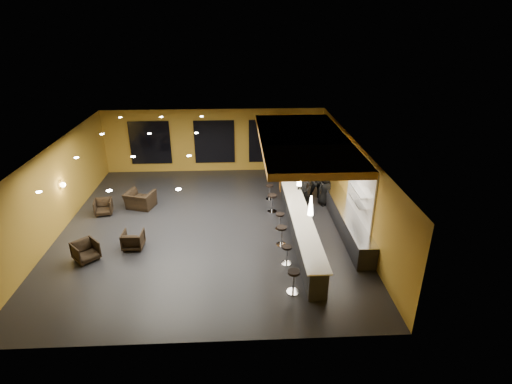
{
  "coord_description": "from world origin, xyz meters",
  "views": [
    {
      "loc": [
        1.25,
        -14.79,
        8.19
      ],
      "look_at": [
        2.0,
        0.5,
        1.3
      ],
      "focal_mm": 28.0,
      "sensor_mm": 36.0,
      "label": 1
    }
  ],
  "objects_px": {
    "bar_counter": "(299,225)",
    "armchair_a": "(86,251)",
    "bar_stool_0": "(293,279)",
    "staff_a": "(303,192)",
    "bar_stool_3": "(280,219)",
    "pendant_2": "(291,156)",
    "column": "(287,157)",
    "armchair_d": "(140,200)",
    "staff_b": "(318,181)",
    "staff_c": "(325,189)",
    "armchair_c": "(103,207)",
    "bar_stool_2": "(281,233)",
    "pendant_0": "(311,205)",
    "bar_stool_4": "(272,201)",
    "prep_counter": "(346,219)",
    "bar_stool_1": "(287,253)",
    "bar_stool_5": "(270,190)",
    "armchair_b": "(133,240)",
    "pendant_1": "(300,177)"
  },
  "relations": [
    {
      "from": "bar_stool_4",
      "to": "armchair_c",
      "type": "bearing_deg",
      "value": 178.8
    },
    {
      "from": "armchair_b",
      "to": "armchair_d",
      "type": "xyz_separation_m",
      "value": [
        -0.48,
        3.47,
        0.04
      ]
    },
    {
      "from": "armchair_d",
      "to": "bar_stool_4",
      "type": "bearing_deg",
      "value": -170.01
    },
    {
      "from": "bar_stool_4",
      "to": "prep_counter",
      "type": "bearing_deg",
      "value": -30.26
    },
    {
      "from": "staff_b",
      "to": "armchair_a",
      "type": "distance_m",
      "value": 10.43
    },
    {
      "from": "staff_a",
      "to": "staff_b",
      "type": "bearing_deg",
      "value": 51.49
    },
    {
      "from": "bar_stool_0",
      "to": "bar_stool_2",
      "type": "bearing_deg",
      "value": 91.52
    },
    {
      "from": "armchair_d",
      "to": "bar_stool_5",
      "type": "distance_m",
      "value": 6.01
    },
    {
      "from": "pendant_2",
      "to": "bar_stool_0",
      "type": "height_order",
      "value": "pendant_2"
    },
    {
      "from": "staff_a",
      "to": "bar_stool_0",
      "type": "bearing_deg",
      "value": -102.66
    },
    {
      "from": "staff_b",
      "to": "bar_stool_4",
      "type": "height_order",
      "value": "staff_b"
    },
    {
      "from": "pendant_1",
      "to": "bar_stool_3",
      "type": "xyz_separation_m",
      "value": [
        -0.71,
        0.1,
        -1.89
      ]
    },
    {
      "from": "pendant_2",
      "to": "armchair_a",
      "type": "height_order",
      "value": "pendant_2"
    },
    {
      "from": "staff_a",
      "to": "bar_stool_4",
      "type": "bearing_deg",
      "value": -178.3
    },
    {
      "from": "bar_counter",
      "to": "armchair_a",
      "type": "bearing_deg",
      "value": -170.72
    },
    {
      "from": "bar_stool_1",
      "to": "bar_stool_5",
      "type": "xyz_separation_m",
      "value": [
        -0.17,
        5.41,
        0.02
      ]
    },
    {
      "from": "bar_counter",
      "to": "armchair_b",
      "type": "xyz_separation_m",
      "value": [
        -6.41,
        -0.56,
        -0.15
      ]
    },
    {
      "from": "column",
      "to": "armchair_a",
      "type": "bearing_deg",
      "value": -143.37
    },
    {
      "from": "pendant_2",
      "to": "staff_b",
      "type": "relative_size",
      "value": 0.37
    },
    {
      "from": "staff_b",
      "to": "bar_stool_3",
      "type": "xyz_separation_m",
      "value": [
        -2.09,
        -2.79,
        -0.48
      ]
    },
    {
      "from": "column",
      "to": "bar_stool_4",
      "type": "distance_m",
      "value": 2.84
    },
    {
      "from": "column",
      "to": "pendant_1",
      "type": "distance_m",
      "value": 4.14
    },
    {
      "from": "armchair_b",
      "to": "bar_stool_1",
      "type": "distance_m",
      "value": 5.84
    },
    {
      "from": "armchair_d",
      "to": "armchair_a",
      "type": "bearing_deg",
      "value": 92.98
    },
    {
      "from": "staff_c",
      "to": "bar_stool_5",
      "type": "distance_m",
      "value": 2.61
    },
    {
      "from": "pendant_2",
      "to": "staff_a",
      "type": "xyz_separation_m",
      "value": [
        0.5,
        -0.75,
        -1.45
      ]
    },
    {
      "from": "armchair_b",
      "to": "bar_stool_0",
      "type": "xyz_separation_m",
      "value": [
        5.7,
        -2.95,
        0.17
      ]
    },
    {
      "from": "pendant_0",
      "to": "bar_stool_3",
      "type": "relative_size",
      "value": 0.98
    },
    {
      "from": "staff_b",
      "to": "bar_stool_2",
      "type": "bearing_deg",
      "value": -112.21
    },
    {
      "from": "bar_counter",
      "to": "bar_stool_1",
      "type": "height_order",
      "value": "bar_counter"
    },
    {
      "from": "armchair_c",
      "to": "bar_stool_4",
      "type": "height_order",
      "value": "bar_stool_4"
    },
    {
      "from": "staff_b",
      "to": "armchair_a",
      "type": "height_order",
      "value": "staff_b"
    },
    {
      "from": "bar_counter",
      "to": "bar_stool_2",
      "type": "relative_size",
      "value": 10.03
    },
    {
      "from": "staff_a",
      "to": "bar_stool_1",
      "type": "bearing_deg",
      "value": -107.28
    },
    {
      "from": "column",
      "to": "staff_b",
      "type": "height_order",
      "value": "column"
    },
    {
      "from": "staff_b",
      "to": "bar_stool_0",
      "type": "height_order",
      "value": "staff_b"
    },
    {
      "from": "armchair_c",
      "to": "armchair_d",
      "type": "height_order",
      "value": "armchair_d"
    },
    {
      "from": "column",
      "to": "armchair_d",
      "type": "bearing_deg",
      "value": -166.26
    },
    {
      "from": "pendant_0",
      "to": "bar_counter",
      "type": "bearing_deg",
      "value": 90.0
    },
    {
      "from": "pendant_1",
      "to": "armchair_a",
      "type": "xyz_separation_m",
      "value": [
        -7.93,
        -1.8,
        -1.98
      ]
    },
    {
      "from": "bar_counter",
      "to": "staff_c",
      "type": "height_order",
      "value": "staff_c"
    },
    {
      "from": "column",
      "to": "armchair_b",
      "type": "bearing_deg",
      "value": -141.18
    },
    {
      "from": "staff_a",
      "to": "armchair_d",
      "type": "height_order",
      "value": "staff_a"
    },
    {
      "from": "staff_a",
      "to": "bar_stool_3",
      "type": "bearing_deg",
      "value": -127.07
    },
    {
      "from": "staff_b",
      "to": "armchair_a",
      "type": "relative_size",
      "value": 2.33
    },
    {
      "from": "pendant_2",
      "to": "bar_stool_3",
      "type": "relative_size",
      "value": 0.98
    },
    {
      "from": "pendant_2",
      "to": "bar_counter",
      "type": "bearing_deg",
      "value": -90.0
    },
    {
      "from": "staff_a",
      "to": "bar_stool_3",
      "type": "height_order",
      "value": "staff_a"
    },
    {
      "from": "bar_counter",
      "to": "bar_stool_0",
      "type": "xyz_separation_m",
      "value": [
        -0.71,
        -3.5,
        0.02
      ]
    },
    {
      "from": "armchair_d",
      "to": "bar_stool_2",
      "type": "bearing_deg",
      "value": 166.64
    }
  ]
}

